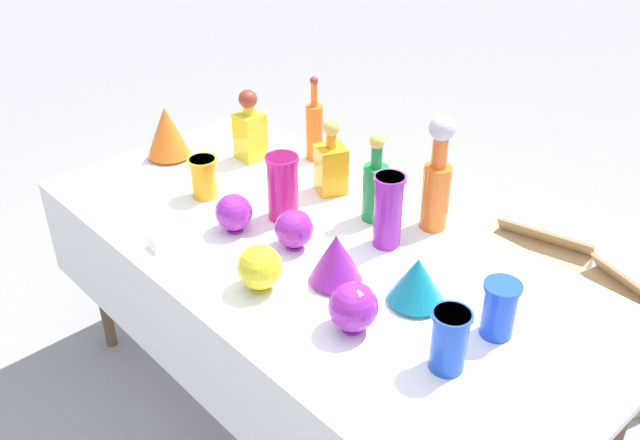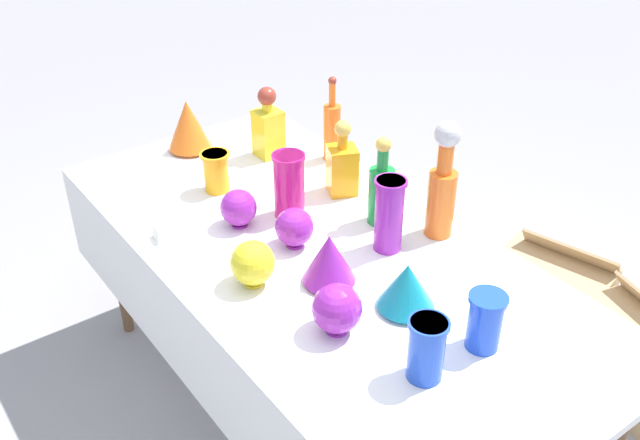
{
  "view_description": "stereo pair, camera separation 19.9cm",
  "coord_description": "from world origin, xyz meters",
  "px_view_note": "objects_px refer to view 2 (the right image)",
  "views": [
    {
      "loc": [
        1.33,
        -1.23,
        2.01
      ],
      "look_at": [
        0.0,
        0.0,
        0.86
      ],
      "focal_mm": 40.0,
      "sensor_mm": 36.0,
      "label": 1
    },
    {
      "loc": [
        1.46,
        -1.08,
        2.01
      ],
      "look_at": [
        0.0,
        0.0,
        0.86
      ],
      "focal_mm": 40.0,
      "sensor_mm": 36.0,
      "label": 2
    }
  ],
  "objects_px": {
    "round_bowl_1": "(239,208)",
    "round_bowl_2": "(253,263)",
    "tall_bottle_0": "(381,190)",
    "cardboard_box_behind_right": "(547,292)",
    "square_decanter_0": "(268,127)",
    "round_bowl_0": "(337,309)",
    "tall_bottle_1": "(332,129)",
    "fluted_vase_2": "(407,286)",
    "slender_vase_4": "(389,213)",
    "tall_bottle_2": "(443,185)",
    "slender_vase_1": "(216,170)",
    "cardboard_box_behind_left": "(637,359)",
    "slender_vase_3": "(485,320)",
    "square_decanter_1": "(342,165)",
    "slender_vase_2": "(289,184)",
    "fluted_vase_1": "(188,125)",
    "slender_vase_0": "(427,347)",
    "round_bowl_3": "(294,227)",
    "fluted_vase_0": "(329,259)"
  },
  "relations": [
    {
      "from": "slender_vase_0",
      "to": "slender_vase_2",
      "type": "bearing_deg",
      "value": 169.0
    },
    {
      "from": "slender_vase_0",
      "to": "fluted_vase_0",
      "type": "xyz_separation_m",
      "value": [
        -0.43,
        0.04,
        -0.01
      ]
    },
    {
      "from": "tall_bottle_0",
      "to": "cardboard_box_behind_left",
      "type": "distance_m",
      "value": 1.24
    },
    {
      "from": "slender_vase_2",
      "to": "tall_bottle_2",
      "type": "bearing_deg",
      "value": 40.34
    },
    {
      "from": "square_decanter_1",
      "to": "round_bowl_1",
      "type": "height_order",
      "value": "square_decanter_1"
    },
    {
      "from": "tall_bottle_0",
      "to": "tall_bottle_1",
      "type": "xyz_separation_m",
      "value": [
        -0.45,
        0.14,
        0.0
      ]
    },
    {
      "from": "slender_vase_1",
      "to": "cardboard_box_behind_left",
      "type": "xyz_separation_m",
      "value": [
        1.08,
        1.13,
        -0.7
      ]
    },
    {
      "from": "square_decanter_1",
      "to": "round_bowl_1",
      "type": "distance_m",
      "value": 0.4
    },
    {
      "from": "square_decanter_0",
      "to": "slender_vase_1",
      "type": "distance_m",
      "value": 0.32
    },
    {
      "from": "round_bowl_1",
      "to": "round_bowl_2",
      "type": "xyz_separation_m",
      "value": [
        0.29,
        -0.13,
        0.01
      ]
    },
    {
      "from": "square_decanter_0",
      "to": "slender_vase_3",
      "type": "xyz_separation_m",
      "value": [
        1.22,
        -0.15,
        -0.03
      ]
    },
    {
      "from": "cardboard_box_behind_left",
      "to": "slender_vase_1",
      "type": "bearing_deg",
      "value": -133.61
    },
    {
      "from": "square_decanter_0",
      "to": "fluted_vase_0",
      "type": "height_order",
      "value": "square_decanter_0"
    },
    {
      "from": "slender_vase_0",
      "to": "cardboard_box_behind_left",
      "type": "bearing_deg",
      "value": 90.83
    },
    {
      "from": "slender_vase_3",
      "to": "square_decanter_1",
      "type": "bearing_deg",
      "value": 166.73
    },
    {
      "from": "tall_bottle_2",
      "to": "round_bowl_0",
      "type": "height_order",
      "value": "tall_bottle_2"
    },
    {
      "from": "fluted_vase_2",
      "to": "round_bowl_1",
      "type": "relative_size",
      "value": 1.25
    },
    {
      "from": "slender_vase_2",
      "to": "round_bowl_0",
      "type": "bearing_deg",
      "value": -22.44
    },
    {
      "from": "slender_vase_1",
      "to": "tall_bottle_1",
      "type": "bearing_deg",
      "value": 84.18
    },
    {
      "from": "slender_vase_3",
      "to": "cardboard_box_behind_left",
      "type": "bearing_deg",
      "value": 91.56
    },
    {
      "from": "slender_vase_2",
      "to": "fluted_vase_1",
      "type": "distance_m",
      "value": 0.62
    },
    {
      "from": "cardboard_box_behind_left",
      "to": "tall_bottle_0",
      "type": "bearing_deg",
      "value": -125.8
    },
    {
      "from": "fluted_vase_0",
      "to": "round_bowl_1",
      "type": "bearing_deg",
      "value": -173.2
    },
    {
      "from": "slender_vase_0",
      "to": "slender_vase_1",
      "type": "bearing_deg",
      "value": 177.6
    },
    {
      "from": "fluted_vase_1",
      "to": "cardboard_box_behind_left",
      "type": "height_order",
      "value": "fluted_vase_1"
    },
    {
      "from": "fluted_vase_0",
      "to": "round_bowl_1",
      "type": "height_order",
      "value": "fluted_vase_0"
    },
    {
      "from": "tall_bottle_2",
      "to": "round_bowl_1",
      "type": "bearing_deg",
      "value": -130.67
    },
    {
      "from": "tall_bottle_0",
      "to": "slender_vase_3",
      "type": "bearing_deg",
      "value": -16.25
    },
    {
      "from": "tall_bottle_2",
      "to": "fluted_vase_1",
      "type": "distance_m",
      "value": 1.06
    },
    {
      "from": "round_bowl_3",
      "to": "fluted_vase_2",
      "type": "bearing_deg",
      "value": 9.09
    },
    {
      "from": "slender_vase_2",
      "to": "round_bowl_3",
      "type": "distance_m",
      "value": 0.19
    },
    {
      "from": "square_decanter_0",
      "to": "round_bowl_1",
      "type": "height_order",
      "value": "square_decanter_0"
    },
    {
      "from": "tall_bottle_2",
      "to": "slender_vase_1",
      "type": "bearing_deg",
      "value": -147.1
    },
    {
      "from": "fluted_vase_0",
      "to": "slender_vase_4",
      "type": "bearing_deg",
      "value": 97.59
    },
    {
      "from": "round_bowl_0",
      "to": "cardboard_box_behind_left",
      "type": "xyz_separation_m",
      "value": [
        0.24,
        1.24,
        -0.69
      ]
    },
    {
      "from": "round_bowl_2",
      "to": "cardboard_box_behind_right",
      "type": "distance_m",
      "value": 1.55
    },
    {
      "from": "slender_vase_4",
      "to": "round_bowl_2",
      "type": "bearing_deg",
      "value": -102.01
    },
    {
      "from": "round_bowl_0",
      "to": "fluted_vase_2",
      "type": "bearing_deg",
      "value": 79.29
    },
    {
      "from": "tall_bottle_2",
      "to": "slender_vase_4",
      "type": "xyz_separation_m",
      "value": [
        -0.03,
        -0.18,
        -0.05
      ]
    },
    {
      "from": "tall_bottle_1",
      "to": "round_bowl_3",
      "type": "bearing_deg",
      "value": -48.29
    },
    {
      "from": "slender_vase_3",
      "to": "fluted_vase_1",
      "type": "xyz_separation_m",
      "value": [
        -1.44,
        -0.08,
        0.02
      ]
    },
    {
      "from": "square_decanter_0",
      "to": "slender_vase_3",
      "type": "height_order",
      "value": "square_decanter_0"
    },
    {
      "from": "fluted_vase_1",
      "to": "tall_bottle_2",
      "type": "bearing_deg",
      "value": 19.63
    },
    {
      "from": "fluted_vase_2",
      "to": "round_bowl_1",
      "type": "distance_m",
      "value": 0.65
    },
    {
      "from": "tall_bottle_1",
      "to": "round_bowl_0",
      "type": "height_order",
      "value": "tall_bottle_1"
    },
    {
      "from": "tall_bottle_2",
      "to": "cardboard_box_behind_right",
      "type": "bearing_deg",
      "value": 93.5
    },
    {
      "from": "tall_bottle_0",
      "to": "round_bowl_1",
      "type": "bearing_deg",
      "value": -123.43
    },
    {
      "from": "fluted_vase_2",
      "to": "slender_vase_4",
      "type": "bearing_deg",
      "value": 148.6
    },
    {
      "from": "square_decanter_0",
      "to": "slender_vase_0",
      "type": "height_order",
      "value": "square_decanter_0"
    },
    {
      "from": "square_decanter_0",
      "to": "round_bowl_0",
      "type": "height_order",
      "value": "square_decanter_0"
    }
  ]
}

